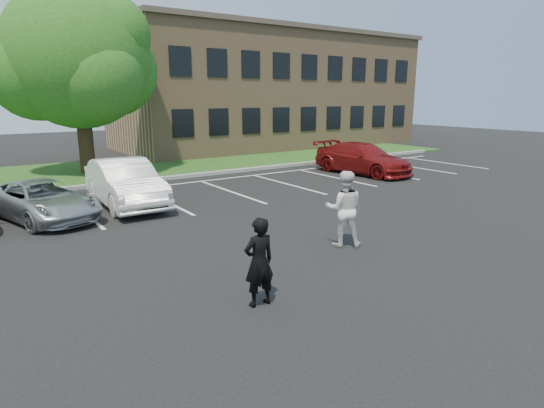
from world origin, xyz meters
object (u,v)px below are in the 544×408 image
(man_white_shirt, at_px, (344,209))
(office_building, at_px, (267,90))
(car_white_sedan, at_px, (125,183))
(car_red_compact, at_px, (363,158))
(man_black_suit, at_px, (259,262))
(car_silver_minivan, at_px, (43,200))
(tree, at_px, (80,60))

(man_white_shirt, bearing_deg, office_building, -82.88)
(car_white_sedan, relative_size, car_red_compact, 0.95)
(man_black_suit, xyz_separation_m, car_white_sedan, (0.39, 9.12, -0.03))
(office_building, xyz_separation_m, car_silver_minivan, (-18.02, -14.39, -3.55))
(man_black_suit, relative_size, car_silver_minivan, 0.38)
(man_white_shirt, bearing_deg, tree, -43.50)
(man_black_suit, bearing_deg, car_red_compact, -141.51)
(man_white_shirt, distance_m, car_white_sedan, 8.15)
(tree, distance_m, man_white_shirt, 16.00)
(man_black_suit, xyz_separation_m, man_white_shirt, (3.61, 1.65, 0.14))
(man_black_suit, xyz_separation_m, car_red_compact, (12.04, 9.27, -0.09))
(office_building, bearing_deg, man_black_suit, -124.25)
(car_white_sedan, bearing_deg, car_silver_minivan, -170.27)
(man_black_suit, bearing_deg, car_white_sedan, -91.52)
(office_building, relative_size, car_silver_minivan, 5.13)
(man_black_suit, bearing_deg, man_white_shirt, -154.60)
(car_silver_minivan, bearing_deg, car_red_compact, -14.42)
(office_building, distance_m, car_white_sedan, 21.05)
(tree, relative_size, car_white_sedan, 1.81)
(man_white_shirt, bearing_deg, man_black_suit, 61.10)
(office_building, height_order, car_silver_minivan, office_building)
(man_black_suit, bearing_deg, office_building, -123.36)
(car_silver_minivan, bearing_deg, car_white_sedan, -8.07)
(office_building, bearing_deg, car_red_compact, -104.98)
(man_white_shirt, bearing_deg, car_white_sedan, -30.08)
(tree, bearing_deg, office_building, 23.12)
(office_building, distance_m, man_white_shirt, 24.87)
(tree, bearing_deg, car_silver_minivan, -111.84)
(car_silver_minivan, bearing_deg, man_black_suit, -91.95)
(man_black_suit, relative_size, car_white_sedan, 0.34)
(car_white_sedan, bearing_deg, tree, 86.92)
(office_building, relative_size, man_black_suit, 13.48)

